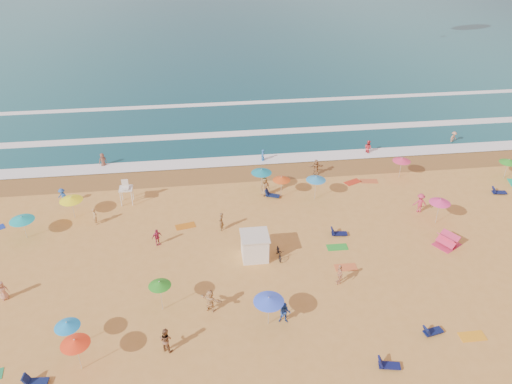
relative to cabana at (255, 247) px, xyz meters
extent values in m
plane|color=gold|center=(0.82, 1.42, -1.00)|extent=(220.00, 220.00, 0.00)
cube|color=#0C4756|center=(0.82, 85.42, -1.00)|extent=(220.00, 140.00, 0.18)
plane|color=olive|center=(0.82, 13.92, -0.99)|extent=(220.00, 220.00, 0.00)
cube|color=white|center=(0.82, 16.42, -0.90)|extent=(200.00, 2.20, 0.05)
cube|color=white|center=(0.82, 23.42, -0.90)|extent=(200.00, 1.60, 0.05)
cube|color=white|center=(0.82, 33.42, -0.90)|extent=(200.00, 1.20, 0.05)
cube|color=white|center=(0.00, 0.00, 0.00)|extent=(2.00, 2.00, 2.00)
cube|color=silver|center=(0.00, 0.00, 1.06)|extent=(2.20, 2.20, 0.12)
imported|color=black|center=(1.90, -0.30, -0.53)|extent=(0.64, 1.80, 0.95)
cone|color=#375BFA|center=(0.04, -7.23, 1.18)|extent=(2.04, 2.04, 0.35)
cone|color=#EB3464|center=(16.13, 10.99, 1.03)|extent=(1.78, 1.78, 0.35)
cone|color=#DB5017|center=(3.58, 8.70, 1.03)|extent=(1.66, 1.66, 0.35)
cone|color=#FFFA1A|center=(-15.23, 7.52, 0.98)|extent=(2.01, 2.01, 0.35)
cone|color=#2E8ECF|center=(6.68, 7.96, 1.24)|extent=(1.83, 1.83, 0.35)
cone|color=#1A8EE1|center=(-12.62, -7.69, 1.01)|extent=(1.59, 1.59, 0.35)
cone|color=#15A8AF|center=(-18.66, 4.89, 0.94)|extent=(2.01, 2.01, 0.35)
cone|color=#2A8F21|center=(-7.05, -5.00, 1.35)|extent=(1.54, 1.54, 0.35)
cone|color=#F43685|center=(16.30, 2.75, 1.25)|extent=(1.80, 1.80, 0.35)
cone|color=#FF3915|center=(-11.77, -9.49, 1.33)|extent=(1.75, 1.75, 0.35)
cone|color=teal|center=(1.84, 9.81, 1.32)|extent=(1.94, 1.94, 0.35)
cone|color=green|center=(26.60, 9.48, 0.97)|extent=(1.74, 1.74, 0.35)
cube|color=#0F1C4F|center=(-14.18, -10.29, -0.83)|extent=(1.34, 0.65, 0.34)
cube|color=#0D1345|center=(7.44, 2.00, -0.83)|extent=(1.35, 0.70, 0.34)
cube|color=#0F154D|center=(6.83, -11.71, -0.83)|extent=(1.39, 0.81, 0.34)
cube|color=#0E1747|center=(10.64, -9.43, -0.83)|extent=(1.39, 0.82, 0.34)
cube|color=#101850|center=(24.48, 6.67, -0.83)|extent=(1.37, 0.74, 0.34)
cube|color=#0F1C4C|center=(2.80, 8.79, -0.83)|extent=(1.42, 1.01, 0.34)
cube|color=#C46915|center=(-5.47, 4.94, -0.98)|extent=(1.84, 1.20, 0.03)
cube|color=orange|center=(6.82, -2.19, -0.98)|extent=(1.71, 0.89, 0.03)
cube|color=red|center=(11.17, 10.58, -0.98)|extent=(1.90, 1.47, 0.03)
cube|color=green|center=(6.83, 0.38, -0.98)|extent=(1.72, 0.89, 0.03)
cube|color=orange|center=(13.09, -10.00, -0.98)|extent=(1.70, 0.86, 0.03)
cube|color=#C55B2E|center=(12.85, 10.56, -0.98)|extent=(1.80, 1.08, 0.03)
imported|color=tan|center=(25.33, 18.15, -0.46)|extent=(1.18, 1.05, 1.59)
imported|color=#244AA9|center=(1.14, -7.20, -0.19)|extent=(0.90, 0.76, 1.62)
imported|color=#C73154|center=(15.54, 4.64, -0.07)|extent=(1.30, 0.87, 1.87)
imported|color=brown|center=(-2.39, 4.04, -0.16)|extent=(0.57, 0.71, 1.68)
imported|color=tan|center=(-13.21, 6.31, -0.22)|extent=(0.60, 0.68, 1.56)
imported|color=brown|center=(-14.01, 17.17, -0.38)|extent=(1.01, 0.89, 1.73)
imported|color=brown|center=(-6.67, -8.63, -0.11)|extent=(1.08, 1.00, 1.77)
imported|color=#DEB074|center=(-3.74, -5.50, -0.11)|extent=(1.68, 1.32, 1.78)
imported|color=#2455AB|center=(-16.65, 10.02, -0.20)|extent=(1.19, 1.04, 1.60)
imported|color=#B52D57|center=(-7.72, 2.58, -0.25)|extent=(0.94, 0.74, 1.49)
imported|color=olive|center=(2.09, 9.22, -0.06)|extent=(1.00, 0.72, 1.89)
imported|color=#E3A477|center=(5.81, -3.83, -0.17)|extent=(0.44, 0.98, 1.66)
imported|color=tan|center=(-18.25, -2.54, -0.23)|extent=(0.89, 0.80, 1.53)
imported|color=#E03842|center=(14.67, 16.71, -0.36)|extent=(1.02, 1.09, 1.78)
imported|color=tan|center=(7.84, 12.62, -0.17)|extent=(1.57, 0.61, 1.66)
imported|color=blue|center=(2.83, 16.18, -0.43)|extent=(0.45, 0.64, 1.64)
camera|label=1|loc=(-3.77, -31.07, 23.86)|focal=35.00mm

